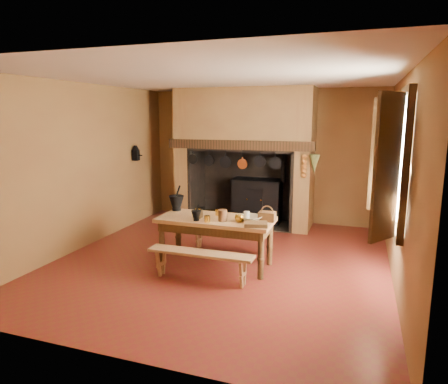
# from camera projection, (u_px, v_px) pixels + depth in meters

# --- Properties ---
(floor) EXTENTS (5.50, 5.50, 0.00)m
(floor) POSITION_uv_depth(u_px,v_px,m) (222.00, 261.00, 6.30)
(floor) COLOR #5E2316
(floor) RESTS_ON ground
(ceiling) EXTENTS (5.50, 5.50, 0.00)m
(ceiling) POSITION_uv_depth(u_px,v_px,m) (221.00, 77.00, 5.77)
(ceiling) COLOR silver
(ceiling) RESTS_ON back_wall
(back_wall) EXTENTS (5.00, 0.02, 2.80)m
(back_wall) POSITION_uv_depth(u_px,v_px,m) (264.00, 156.00, 8.59)
(back_wall) COLOR olive
(back_wall) RESTS_ON floor
(wall_left) EXTENTS (0.02, 5.50, 2.80)m
(wall_left) POSITION_uv_depth(u_px,v_px,m) (84.00, 166.00, 6.83)
(wall_left) COLOR olive
(wall_left) RESTS_ON floor
(wall_right) EXTENTS (0.02, 5.50, 2.80)m
(wall_right) POSITION_uv_depth(u_px,v_px,m) (401.00, 182.00, 5.24)
(wall_right) COLOR olive
(wall_right) RESTS_ON floor
(wall_front) EXTENTS (5.00, 0.02, 2.80)m
(wall_front) POSITION_uv_depth(u_px,v_px,m) (118.00, 215.00, 3.48)
(wall_front) COLOR olive
(wall_front) RESTS_ON floor
(chimney_breast) EXTENTS (2.95, 0.96, 2.80)m
(chimney_breast) POSITION_uv_depth(u_px,v_px,m) (245.00, 137.00, 8.20)
(chimney_breast) COLOR olive
(chimney_breast) RESTS_ON floor
(iron_range) EXTENTS (1.12, 0.55, 1.60)m
(iron_range) POSITION_uv_depth(u_px,v_px,m) (258.00, 200.00, 8.49)
(iron_range) COLOR black
(iron_range) RESTS_ON floor
(hearth_pans) EXTENTS (0.51, 0.62, 0.20)m
(hearth_pans) POSITION_uv_depth(u_px,v_px,m) (210.00, 217.00, 8.68)
(hearth_pans) COLOR gold
(hearth_pans) RESTS_ON floor
(hanging_pans) EXTENTS (1.92, 0.29, 0.27)m
(hanging_pans) POSITION_uv_depth(u_px,v_px,m) (236.00, 162.00, 7.83)
(hanging_pans) COLOR black
(hanging_pans) RESTS_ON chimney_breast
(onion_string) EXTENTS (0.12, 0.10, 0.46)m
(onion_string) POSITION_uv_depth(u_px,v_px,m) (304.00, 166.00, 7.39)
(onion_string) COLOR #A6651E
(onion_string) RESTS_ON chimney_breast
(herb_bunch) EXTENTS (0.20, 0.20, 0.35)m
(herb_bunch) POSITION_uv_depth(u_px,v_px,m) (314.00, 164.00, 7.32)
(herb_bunch) COLOR #525C2B
(herb_bunch) RESTS_ON chimney_breast
(window) EXTENTS (0.39, 1.75, 1.76)m
(window) POSITION_uv_depth(u_px,v_px,m) (392.00, 162.00, 4.86)
(window) COLOR white
(window) RESTS_ON wall_right
(wall_coffee_mill) EXTENTS (0.23, 0.16, 0.31)m
(wall_coffee_mill) POSITION_uv_depth(u_px,v_px,m) (136.00, 152.00, 8.22)
(wall_coffee_mill) COLOR black
(wall_coffee_mill) RESTS_ON wall_left
(work_table) EXTENTS (1.72, 0.77, 0.75)m
(work_table) POSITION_uv_depth(u_px,v_px,m) (216.00, 225.00, 5.99)
(work_table) COLOR tan
(work_table) RESTS_ON floor
(bench_front) EXTENTS (1.49, 0.26, 0.42)m
(bench_front) POSITION_uv_depth(u_px,v_px,m) (201.00, 259.00, 5.48)
(bench_front) COLOR tan
(bench_front) RESTS_ON floor
(bench_back) EXTENTS (1.35, 0.24, 0.38)m
(bench_back) POSITION_uv_depth(u_px,v_px,m) (229.00, 235.00, 6.66)
(bench_back) COLOR tan
(bench_back) RESTS_ON floor
(mortar_large) EXTENTS (0.24, 0.24, 0.41)m
(mortar_large) POSITION_uv_depth(u_px,v_px,m) (177.00, 202.00, 6.41)
(mortar_large) COLOR black
(mortar_large) RESTS_ON work_table
(mortar_small) EXTENTS (0.15, 0.15, 0.25)m
(mortar_small) POSITION_uv_depth(u_px,v_px,m) (196.00, 215.00, 5.79)
(mortar_small) COLOR black
(mortar_small) RESTS_ON work_table
(coffee_grinder) EXTENTS (0.16, 0.12, 0.18)m
(coffee_grinder) POSITION_uv_depth(u_px,v_px,m) (198.00, 213.00, 5.96)
(coffee_grinder) COLOR #3E2A13
(coffee_grinder) RESTS_ON work_table
(brass_mug_a) EXTENTS (0.10, 0.10, 0.09)m
(brass_mug_a) POSITION_uv_depth(u_px,v_px,m) (207.00, 219.00, 5.72)
(brass_mug_a) COLOR gold
(brass_mug_a) RESTS_ON work_table
(brass_mug_b) EXTENTS (0.09, 0.09, 0.09)m
(brass_mug_b) POSITION_uv_depth(u_px,v_px,m) (218.00, 212.00, 6.12)
(brass_mug_b) COLOR gold
(brass_mug_b) RESTS_ON work_table
(mixing_bowl) EXTENTS (0.41, 0.41, 0.08)m
(mixing_bowl) POSITION_uv_depth(u_px,v_px,m) (251.00, 218.00, 5.78)
(mixing_bowl) COLOR beige
(mixing_bowl) RESTS_ON work_table
(stoneware_crock) EXTENTS (0.18, 0.18, 0.17)m
(stoneware_crock) POSITION_uv_depth(u_px,v_px,m) (223.00, 215.00, 5.78)
(stoneware_crock) COLOR #54341F
(stoneware_crock) RESTS_ON work_table
(glass_jar) EXTENTS (0.10, 0.10, 0.15)m
(glass_jar) POSITION_uv_depth(u_px,v_px,m) (247.00, 216.00, 5.77)
(glass_jar) COLOR beige
(glass_jar) RESTS_ON work_table
(wicker_basket) EXTENTS (0.24, 0.18, 0.23)m
(wicker_basket) POSITION_uv_depth(u_px,v_px,m) (267.00, 216.00, 5.79)
(wicker_basket) COLOR #553319
(wicker_basket) RESTS_ON work_table
(wooden_tray) EXTENTS (0.36, 0.30, 0.05)m
(wooden_tray) POSITION_uv_depth(u_px,v_px,m) (256.00, 224.00, 5.51)
(wooden_tray) COLOR #3E2A13
(wooden_tray) RESTS_ON work_table
(brass_cup) EXTENTS (0.15, 0.15, 0.10)m
(brass_cup) POSITION_uv_depth(u_px,v_px,m) (239.00, 219.00, 5.72)
(brass_cup) COLOR gold
(brass_cup) RESTS_ON work_table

